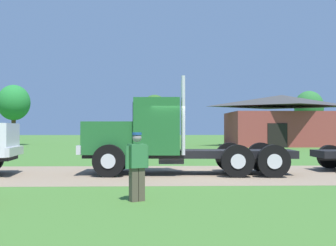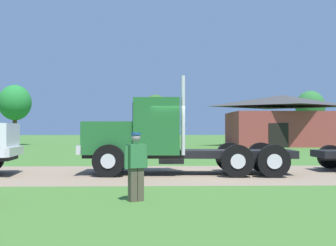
% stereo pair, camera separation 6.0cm
% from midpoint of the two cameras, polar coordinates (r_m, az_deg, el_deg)
% --- Properties ---
extents(ground_plane, '(200.00, 200.00, 0.00)m').
position_cam_midpoint_polar(ground_plane, '(16.13, 2.13, -6.82)').
color(ground_plane, '#3F6D2B').
extents(dirt_track, '(120.00, 6.79, 0.01)m').
position_cam_midpoint_polar(dirt_track, '(16.13, 2.13, -6.80)').
color(dirt_track, '#85715B').
rests_on(dirt_track, ground_plane).
extents(truck_foreground_white, '(8.01, 2.97, 3.59)m').
position_cam_midpoint_polar(truck_foreground_white, '(16.09, -1.45, -2.12)').
color(truck_foreground_white, black).
rests_on(truck_foreground_white, ground_plane).
extents(visitor_walking_mid, '(0.54, 0.42, 1.61)m').
position_cam_midpoint_polar(visitor_walking_mid, '(10.08, -4.34, -5.53)').
color(visitor_walking_mid, '#33723F').
rests_on(visitor_walking_mid, ground_plane).
extents(shed_building, '(10.83, 7.82, 5.05)m').
position_cam_midpoint_polar(shed_building, '(43.74, 14.91, 0.23)').
color(shed_building, brown).
rests_on(shed_building, ground_plane).
extents(tree_mid, '(3.33, 3.33, 6.23)m').
position_cam_midpoint_polar(tree_mid, '(46.85, -19.94, 2.53)').
color(tree_mid, '#513823').
rests_on(tree_mid, ground_plane).
extents(tree_right, '(3.48, 3.48, 6.21)m').
position_cam_midpoint_polar(tree_right, '(56.65, -1.84, 1.83)').
color(tree_right, '#513823').
rests_on(tree_right, ground_plane).
extents(tree_far_right, '(3.75, 3.75, 6.63)m').
position_cam_midpoint_polar(tree_far_right, '(58.51, 18.27, 2.05)').
color(tree_far_right, '#513823').
rests_on(tree_far_right, ground_plane).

